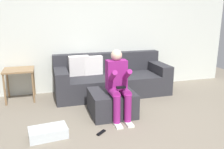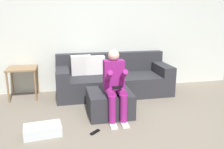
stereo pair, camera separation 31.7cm
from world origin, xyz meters
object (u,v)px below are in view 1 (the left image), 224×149
(storage_bin, at_px, (48,132))
(side_table, at_px, (19,74))
(person_seated, at_px, (118,83))
(remote_near_ottoman, at_px, (101,133))
(couch_sectional, at_px, (110,79))
(ottoman, at_px, (112,103))

(storage_bin, bearing_deg, side_table, 105.76)
(person_seated, distance_m, storage_bin, 1.26)
(side_table, bearing_deg, storage_bin, -74.24)
(remote_near_ottoman, bearing_deg, person_seated, 6.36)
(couch_sectional, distance_m, person_seated, 1.28)
(ottoman, xyz_separation_m, storage_bin, (-1.05, -0.51, -0.13))
(couch_sectional, relative_size, remote_near_ottoman, 13.68)
(person_seated, relative_size, storage_bin, 2.18)
(couch_sectional, bearing_deg, person_seated, -100.21)
(side_table, bearing_deg, couch_sectional, -2.98)
(couch_sectional, height_order, person_seated, person_seated)
(couch_sectional, relative_size, side_table, 3.77)
(person_seated, bearing_deg, ottoman, 104.91)
(couch_sectional, xyz_separation_m, ottoman, (-0.27, -1.04, -0.11))
(remote_near_ottoman, bearing_deg, ottoman, 20.18)
(person_seated, bearing_deg, side_table, 139.86)
(couch_sectional, xyz_separation_m, person_seated, (-0.22, -1.23, 0.29))
(storage_bin, relative_size, side_table, 0.82)
(ottoman, distance_m, remote_near_ottoman, 0.72)
(ottoman, distance_m, person_seated, 0.44)
(person_seated, relative_size, side_table, 1.78)
(ottoman, relative_size, storage_bin, 1.41)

